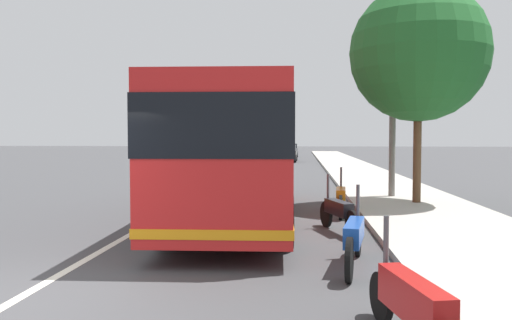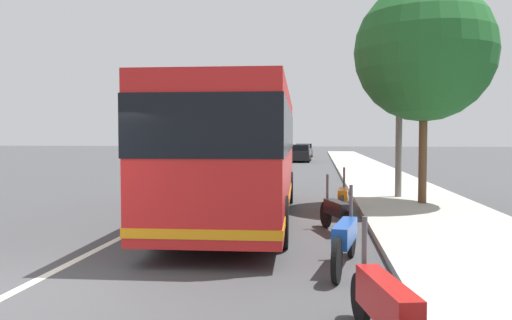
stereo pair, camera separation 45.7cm
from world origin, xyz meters
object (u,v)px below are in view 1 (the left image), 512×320
(motorcycle_mid_row, at_px, (413,306))
(car_side_street, at_px, (289,150))
(motorcycle_nearest_curb, at_px, (354,238))
(roadside_tree_mid_block, at_px, (419,53))
(coach_bus, at_px, (239,148))
(motorcycle_by_tree, at_px, (341,198))
(motorcycle_far_end, at_px, (338,212))
(car_ahead_same_lane, at_px, (234,152))
(car_oncoming, at_px, (286,153))
(utility_pole, at_px, (393,93))

(motorcycle_mid_row, xyz_separation_m, car_side_street, (49.83, 2.35, 0.22))
(motorcycle_mid_row, relative_size, motorcycle_nearest_curb, 0.96)
(car_side_street, height_order, roadside_tree_mid_block, roadside_tree_mid_block)
(motorcycle_nearest_curb, xyz_separation_m, car_side_street, (46.64, 2.12, 0.20))
(roadside_tree_mid_block, bearing_deg, car_side_street, 6.90)
(motorcycle_mid_row, relative_size, roadside_tree_mid_block, 0.34)
(coach_bus, distance_m, car_side_street, 42.06)
(motorcycle_by_tree, height_order, roadside_tree_mid_block, roadside_tree_mid_block)
(car_side_street, bearing_deg, motorcycle_far_end, -178.37)
(car_ahead_same_lane, bearing_deg, motorcycle_far_end, 12.67)
(coach_bus, xyz_separation_m, car_oncoming, (30.56, -0.31, -1.12))
(car_oncoming, relative_size, utility_pole, 0.66)
(motorcycle_far_end, xyz_separation_m, car_oncoming, (32.19, 2.09, 0.26))
(motorcycle_by_tree, bearing_deg, roadside_tree_mid_block, -46.80)
(motorcycle_far_end, relative_size, motorcycle_by_tree, 0.96)
(car_oncoming, xyz_separation_m, roadside_tree_mid_block, (-27.80, -4.76, 3.90))
(motorcycle_nearest_curb, distance_m, car_side_street, 46.69)
(motorcycle_nearest_curb, distance_m, car_oncoming, 35.22)
(car_ahead_same_lane, height_order, car_side_street, car_ahead_same_lane)
(motorcycle_mid_row, bearing_deg, roadside_tree_mid_block, -24.71)
(motorcycle_nearest_curb, relative_size, utility_pole, 0.33)
(roadside_tree_mid_block, bearing_deg, car_oncoming, 9.72)
(motorcycle_far_end, height_order, car_side_street, car_side_street)
(motorcycle_mid_row, distance_m, motorcycle_by_tree, 8.63)
(motorcycle_nearest_curb, distance_m, roadside_tree_mid_block, 8.84)
(coach_bus, distance_m, motorcycle_by_tree, 3.10)
(motorcycle_by_tree, relative_size, car_side_street, 0.51)
(motorcycle_mid_row, bearing_deg, motorcycle_by_tree, -11.77)
(utility_pole, bearing_deg, roadside_tree_mid_block, -163.65)
(motorcycle_by_tree, bearing_deg, car_side_street, 8.08)
(motorcycle_nearest_curb, bearing_deg, utility_pole, -3.09)
(motorcycle_far_end, xyz_separation_m, utility_pole, (5.96, -2.21, 3.12))
(car_oncoming, bearing_deg, motorcycle_far_end, -175.07)
(motorcycle_by_tree, bearing_deg, car_oncoming, 9.34)
(car_oncoming, height_order, utility_pole, utility_pole)
(car_oncoming, bearing_deg, roadside_tree_mid_block, -169.07)
(motorcycle_far_end, bearing_deg, car_side_street, -15.66)
(motorcycle_by_tree, height_order, car_ahead_same_lane, car_ahead_same_lane)
(motorcycle_by_tree, bearing_deg, motorcycle_mid_row, -175.09)
(motorcycle_far_end, height_order, car_ahead_same_lane, car_ahead_same_lane)
(motorcycle_far_end, height_order, motorcycle_by_tree, motorcycle_by_tree)
(car_oncoming, distance_m, roadside_tree_mid_block, 28.47)
(motorcycle_nearest_curb, distance_m, motorcycle_by_tree, 5.45)
(roadside_tree_mid_block, distance_m, utility_pole, 1.94)
(coach_bus, bearing_deg, motorcycle_far_end, -126.48)
(car_oncoming, bearing_deg, car_ahead_same_lane, 55.84)
(motorcycle_far_end, bearing_deg, coach_bus, 37.40)
(car_oncoming, bearing_deg, car_side_street, 1.15)
(motorcycle_by_tree, bearing_deg, coach_bus, 112.41)
(coach_bus, relative_size, car_oncoming, 2.22)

